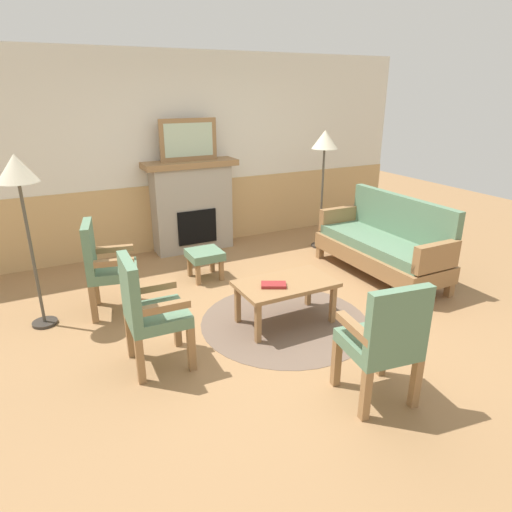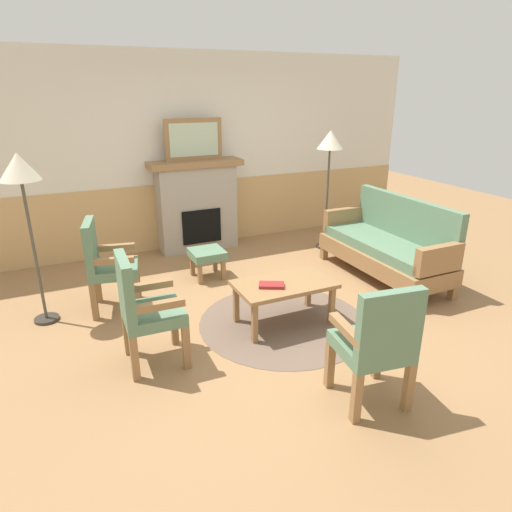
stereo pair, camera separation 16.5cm
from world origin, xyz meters
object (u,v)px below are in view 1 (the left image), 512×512
coffee_table (286,287)px  book_on_table (274,285)px  armchair_by_window_left (148,308)px  couch (384,245)px  fireplace (192,205)px  framed_picture (188,140)px  armchair_front_left (385,338)px  armchair_near_fireplace (105,264)px  floor_lamp_by_couch (325,147)px  footstool (205,256)px  floor_lamp_by_chairs (18,180)px

coffee_table → book_on_table: size_ratio=4.05×
book_on_table → armchair_by_window_left: size_ratio=0.24×
coffee_table → book_on_table: bearing=-166.8°
couch → coffee_table: 1.79m
fireplace → framed_picture: size_ratio=1.62×
fireplace → couch: size_ratio=0.72×
armchair_by_window_left → armchair_front_left: same height
fireplace → framed_picture: 0.91m
couch → armchair_by_window_left: same height
armchair_near_fireplace → framed_picture: bearing=45.2°
coffee_table → armchair_front_left: bearing=-89.8°
armchair_front_left → floor_lamp_by_couch: bearing=62.4°
framed_picture → armchair_near_fireplace: bearing=-134.8°
book_on_table → floor_lamp_by_couch: bearing=44.9°
footstool → armchair_front_left: bearing=-83.6°
framed_picture → footstool: bearing=-102.5°
book_on_table → floor_lamp_by_couch: (1.79, 1.79, 1.00)m
armchair_by_window_left → floor_lamp_by_couch: (3.02, 1.88, 0.91)m
coffee_table → floor_lamp_by_couch: size_ratio=0.57×
framed_picture → book_on_table: bearing=-92.1°
fireplace → floor_lamp_by_chairs: 2.67m
couch → armchair_near_fireplace: bearing=170.7°
book_on_table → framed_picture: bearing=87.9°
floor_lamp_by_chairs → footstool: bearing=10.9°
couch → armchair_near_fireplace: 3.28m
framed_picture → couch: framed_picture is taller
book_on_table → armchair_by_window_left: armchair_by_window_left is taller
couch → floor_lamp_by_couch: floor_lamp_by_couch is taller
fireplace → book_on_table: (-0.09, -2.55, -0.20)m
armchair_front_left → floor_lamp_by_chairs: floor_lamp_by_chairs is taller
coffee_table → armchair_near_fireplace: bearing=145.7°
fireplace → floor_lamp_by_couch: bearing=-24.1°
fireplace → armchair_by_window_left: size_ratio=1.33×
couch → book_on_table: couch is taller
couch → armchair_near_fireplace: size_ratio=1.84×
framed_picture → armchair_front_left: (0.07, -3.88, -1.02)m
footstool → floor_lamp_by_couch: bearing=9.9°
coffee_table → fireplace: bearing=91.4°
armchair_by_window_left → armchair_front_left: size_ratio=1.00×
couch → armchair_front_left: bearing=-132.3°
coffee_table → armchair_by_window_left: 1.40m
coffee_table → book_on_table: 0.18m
book_on_table → armchair_near_fireplace: 1.74m
fireplace → armchair_by_window_left: bearing=-116.5°
footstool → floor_lamp_by_chairs: size_ratio=0.24×
framed_picture → coffee_table: size_ratio=0.83×
coffee_table → armchair_by_window_left: armchair_by_window_left is taller
coffee_table → footstool: 1.45m
footstool → floor_lamp_by_couch: 2.29m
fireplace → book_on_table: size_ratio=5.49×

